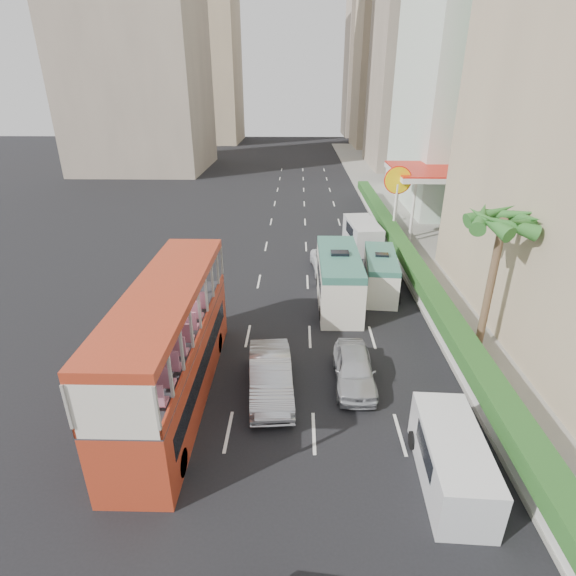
{
  "coord_description": "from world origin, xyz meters",
  "views": [
    {
      "loc": [
        -1.07,
        -14.98,
        11.88
      ],
      "look_at": [
        -1.5,
        4.0,
        3.2
      ],
      "focal_mm": 28.0,
      "sensor_mm": 36.0,
      "label": 1
    }
  ],
  "objects_px": {
    "panel_van_far": "(362,235)",
    "palm_tree": "(490,286)",
    "double_decker_bus": "(171,345)",
    "car_silver_lane_a": "(271,392)",
    "panel_van_near": "(451,460)",
    "minibus_near": "(338,279)",
    "shell_station": "(428,201)",
    "minibus_far": "(380,274)",
    "car_silver_lane_b": "(353,382)",
    "van_asset": "(328,271)"
  },
  "relations": [
    {
      "from": "van_asset",
      "to": "car_silver_lane_b",
      "type": "bearing_deg",
      "value": -93.25
    },
    {
      "from": "car_silver_lane_b",
      "to": "panel_van_far",
      "type": "xyz_separation_m",
      "value": [
        2.6,
        17.84,
        1.04
      ]
    },
    {
      "from": "double_decker_bus",
      "to": "palm_tree",
      "type": "relative_size",
      "value": 1.72
    },
    {
      "from": "palm_tree",
      "to": "panel_van_far",
      "type": "bearing_deg",
      "value": 104.19
    },
    {
      "from": "car_silver_lane_a",
      "to": "car_silver_lane_b",
      "type": "bearing_deg",
      "value": 6.51
    },
    {
      "from": "panel_van_far",
      "to": "palm_tree",
      "type": "bearing_deg",
      "value": -82.09
    },
    {
      "from": "minibus_near",
      "to": "car_silver_lane_b",
      "type": "bearing_deg",
      "value": -89.39
    },
    {
      "from": "double_decker_bus",
      "to": "shell_station",
      "type": "xyz_separation_m",
      "value": [
        16.0,
        23.0,
        0.22
      ]
    },
    {
      "from": "panel_van_near",
      "to": "palm_tree",
      "type": "relative_size",
      "value": 0.7
    },
    {
      "from": "double_decker_bus",
      "to": "minibus_far",
      "type": "xyz_separation_m",
      "value": [
        10.04,
        10.64,
        -1.34
      ]
    },
    {
      "from": "car_silver_lane_b",
      "to": "shell_station",
      "type": "height_order",
      "value": "shell_station"
    },
    {
      "from": "minibus_far",
      "to": "shell_station",
      "type": "bearing_deg",
      "value": 69.53
    },
    {
      "from": "car_silver_lane_a",
      "to": "car_silver_lane_b",
      "type": "relative_size",
      "value": 1.17
    },
    {
      "from": "minibus_far",
      "to": "panel_van_near",
      "type": "xyz_separation_m",
      "value": [
        -0.11,
        -14.74,
        -0.28
      ]
    },
    {
      "from": "panel_van_near",
      "to": "panel_van_far",
      "type": "height_order",
      "value": "panel_van_far"
    },
    {
      "from": "panel_van_far",
      "to": "minibus_far",
      "type": "bearing_deg",
      "value": -96.09
    },
    {
      "from": "double_decker_bus",
      "to": "palm_tree",
      "type": "bearing_deg",
      "value": 16.16
    },
    {
      "from": "van_asset",
      "to": "palm_tree",
      "type": "distance_m",
      "value": 12.52
    },
    {
      "from": "car_silver_lane_b",
      "to": "van_asset",
      "type": "height_order",
      "value": "car_silver_lane_b"
    },
    {
      "from": "panel_van_far",
      "to": "car_silver_lane_b",
      "type": "bearing_deg",
      "value": -104.57
    },
    {
      "from": "double_decker_bus",
      "to": "car_silver_lane_a",
      "type": "bearing_deg",
      "value": 6.06
    },
    {
      "from": "minibus_near",
      "to": "double_decker_bus",
      "type": "bearing_deg",
      "value": -129.07
    },
    {
      "from": "car_silver_lane_b",
      "to": "minibus_far",
      "type": "xyz_separation_m",
      "value": [
        2.62,
        9.49,
        1.19
      ]
    },
    {
      "from": "minibus_far",
      "to": "panel_van_near",
      "type": "height_order",
      "value": "minibus_far"
    },
    {
      "from": "panel_van_far",
      "to": "van_asset",
      "type": "bearing_deg",
      "value": -126.96
    },
    {
      "from": "minibus_far",
      "to": "panel_van_near",
      "type": "bearing_deg",
      "value": -85.15
    },
    {
      "from": "minibus_near",
      "to": "shell_station",
      "type": "xyz_separation_m",
      "value": [
        8.67,
        13.97,
        1.24
      ]
    },
    {
      "from": "double_decker_bus",
      "to": "panel_van_near",
      "type": "relative_size",
      "value": 2.44
    },
    {
      "from": "car_silver_lane_a",
      "to": "panel_van_near",
      "type": "bearing_deg",
      "value": -41.86
    },
    {
      "from": "shell_station",
      "to": "car_silver_lane_b",
      "type": "bearing_deg",
      "value": -111.46
    },
    {
      "from": "van_asset",
      "to": "minibus_far",
      "type": "distance_m",
      "value": 4.65
    },
    {
      "from": "shell_station",
      "to": "palm_tree",
      "type": "bearing_deg",
      "value": -96.6
    },
    {
      "from": "panel_van_far",
      "to": "car_silver_lane_a",
      "type": "bearing_deg",
      "value": -114.61
    },
    {
      "from": "car_silver_lane_a",
      "to": "car_silver_lane_b",
      "type": "distance_m",
      "value": 3.63
    },
    {
      "from": "double_decker_bus",
      "to": "car_silver_lane_b",
      "type": "xyz_separation_m",
      "value": [
        7.41,
        1.15,
        -2.53
      ]
    },
    {
      "from": "car_silver_lane_b",
      "to": "panel_van_far",
      "type": "bearing_deg",
      "value": 82.47
    },
    {
      "from": "panel_van_near",
      "to": "car_silver_lane_a",
      "type": "bearing_deg",
      "value": 146.04
    },
    {
      "from": "double_decker_bus",
      "to": "car_silver_lane_a",
      "type": "xyz_separation_m",
      "value": [
        3.85,
        0.41,
        -2.53
      ]
    },
    {
      "from": "car_silver_lane_a",
      "to": "minibus_far",
      "type": "distance_m",
      "value": 12.01
    },
    {
      "from": "panel_van_far",
      "to": "panel_van_near",
      "type": "bearing_deg",
      "value": -96.5
    },
    {
      "from": "shell_station",
      "to": "panel_van_near",
      "type": "bearing_deg",
      "value": -102.64
    },
    {
      "from": "double_decker_bus",
      "to": "car_silver_lane_b",
      "type": "distance_m",
      "value": 7.92
    },
    {
      "from": "double_decker_bus",
      "to": "panel_van_far",
      "type": "xyz_separation_m",
      "value": [
        10.01,
        18.99,
        -1.49
      ]
    },
    {
      "from": "double_decker_bus",
      "to": "van_asset",
      "type": "xyz_separation_m",
      "value": [
        7.04,
        13.98,
        -2.53
      ]
    },
    {
      "from": "car_silver_lane_a",
      "to": "shell_station",
      "type": "xyz_separation_m",
      "value": [
        12.15,
        22.59,
        2.75
      ]
    },
    {
      "from": "car_silver_lane_b",
      "to": "van_asset",
      "type": "relative_size",
      "value": 0.94
    },
    {
      "from": "panel_van_near",
      "to": "palm_tree",
      "type": "xyz_separation_m",
      "value": [
        3.88,
        8.09,
        2.48
      ]
    },
    {
      "from": "car_silver_lane_a",
      "to": "panel_van_near",
      "type": "height_order",
      "value": "panel_van_near"
    },
    {
      "from": "panel_van_near",
      "to": "shell_station",
      "type": "distance_m",
      "value": 27.83
    },
    {
      "from": "van_asset",
      "to": "minibus_far",
      "type": "relative_size",
      "value": 0.84
    }
  ]
}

